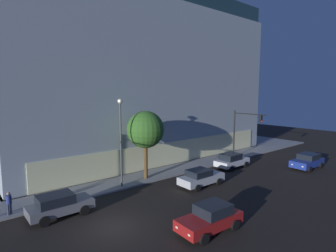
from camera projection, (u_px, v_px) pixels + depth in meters
The scene contains 12 objects.
ground_plane at pixel (114, 227), 17.76m from camera, with size 120.00×120.00×0.00m, color black.
sidewalk_corner at pixel (11, 145), 45.10m from camera, with size 80.00×60.00×0.15m, color gray.
modern_building at pixel (112, 80), 43.31m from camera, with size 36.32×30.49×21.69m.
traffic_light_far_corner at pixel (243, 127), 34.76m from camera, with size 0.36×4.52×6.35m.
street_lamp_sidewalk at pixel (121, 132), 24.60m from camera, with size 0.44×0.44×8.08m.
sidewalk_tree at pixel (146, 130), 26.93m from camera, with size 3.71×3.71×6.84m.
pedestrian_waiting at pixel (9, 201), 19.20m from camera, with size 0.36×0.36×1.67m.
car_grey at pixel (59, 205), 19.29m from camera, with size 4.42×2.18×1.65m.
car_red at pixel (210, 218), 17.27m from camera, with size 4.49×2.26×1.71m.
car_silver at pixel (201, 177), 25.66m from camera, with size 4.61×2.16×1.60m.
car_white at pixel (232, 160), 31.91m from camera, with size 4.49×2.26×1.67m.
car_blue at pixel (307, 161), 31.59m from camera, with size 4.60×2.31×1.68m.
Camera 1 is at (-7.92, -15.24, 8.80)m, focal length 28.99 mm.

